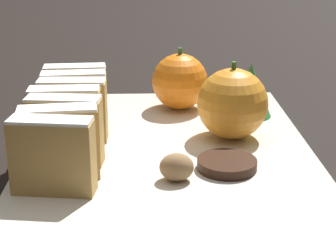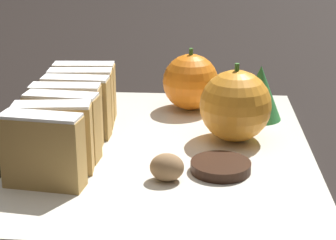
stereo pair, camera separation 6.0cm
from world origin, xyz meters
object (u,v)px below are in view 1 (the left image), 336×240
object	(u,v)px
orange_near	(180,81)
chocolate_cookie	(227,164)
walnut	(177,167)
orange_far	(232,104)

from	to	relation	value
orange_near	chocolate_cookie	world-z (taller)	orange_near
chocolate_cookie	walnut	bearing A→B (deg)	-155.14
orange_near	chocolate_cookie	size ratio (longest dim) A/B	1.35
orange_near	chocolate_cookie	xyz separation A→B (m)	(0.04, -0.19, -0.03)
orange_near	walnut	size ratio (longest dim) A/B	2.47
orange_far	chocolate_cookie	size ratio (longest dim) A/B	1.48
walnut	chocolate_cookie	size ratio (longest dim) A/B	0.55
walnut	orange_far	bearing A→B (deg)	58.55
chocolate_cookie	orange_near	bearing A→B (deg)	100.55
orange_near	orange_far	size ratio (longest dim) A/B	0.92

